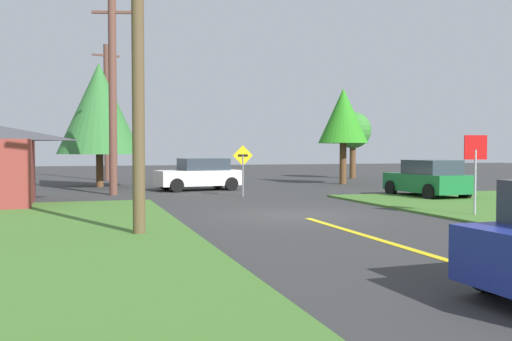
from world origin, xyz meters
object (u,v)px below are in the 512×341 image
(stop_sign, at_px, (475,160))
(car_approaching_junction, at_px, (200,174))
(car_on_crossroad, at_px, (428,179))
(oak_tree_left, at_px, (343,116))
(utility_pole_near, at_px, (138,62))
(oak_tree_right, at_px, (353,131))
(utility_pole_mid, at_px, (113,94))
(utility_pole_far, at_px, (107,111))
(pine_tree_center, at_px, (99,109))
(direction_sign, at_px, (243,165))

(stop_sign, height_order, car_approaching_junction, stop_sign)
(car_on_crossroad, distance_m, oak_tree_left, 10.41)
(stop_sign, relative_size, utility_pole_near, 0.31)
(stop_sign, bearing_deg, car_approaching_junction, -59.62)
(car_on_crossroad, distance_m, oak_tree_right, 16.73)
(car_approaching_junction, xyz_separation_m, oak_tree_right, (13.00, 8.51, 2.63))
(car_approaching_junction, relative_size, utility_pole_mid, 0.49)
(utility_pole_far, bearing_deg, utility_pole_near, -90.78)
(utility_pole_mid, relative_size, pine_tree_center, 1.31)
(utility_pole_mid, xyz_separation_m, oak_tree_left, (13.63, 4.41, -0.48))
(pine_tree_center, bearing_deg, direction_sign, -55.22)
(car_on_crossroad, relative_size, utility_pole_mid, 0.46)
(stop_sign, bearing_deg, oak_tree_right, -100.08)
(pine_tree_center, bearing_deg, utility_pole_far, 84.41)
(utility_pole_mid, height_order, oak_tree_left, utility_pole_mid)
(stop_sign, distance_m, utility_pole_mid, 15.81)
(utility_pole_mid, relative_size, oak_tree_right, 1.86)
(direction_sign, xyz_separation_m, pine_tree_center, (-5.81, 8.36, 2.92))
(stop_sign, bearing_deg, utility_pole_mid, -41.77)
(direction_sign, bearing_deg, car_approaching_junction, 103.04)
(car_on_crossroad, height_order, pine_tree_center, pine_tree_center)
(utility_pole_far, bearing_deg, car_approaching_junction, -69.26)
(utility_pole_mid, bearing_deg, car_on_crossroad, -22.99)
(stop_sign, relative_size, car_on_crossroad, 0.61)
(utility_pole_near, height_order, utility_pole_far, utility_pole_far)
(utility_pole_mid, bearing_deg, utility_pole_far, 88.85)
(stop_sign, height_order, car_on_crossroad, stop_sign)
(stop_sign, height_order, pine_tree_center, pine_tree_center)
(utility_pole_far, relative_size, oak_tree_right, 1.89)
(stop_sign, relative_size, oak_tree_right, 0.52)
(car_approaching_junction, bearing_deg, car_on_crossroad, 131.21)
(utility_pole_mid, bearing_deg, direction_sign, -24.81)
(car_on_crossroad, distance_m, utility_pole_near, 15.20)
(utility_pole_mid, distance_m, oak_tree_left, 14.34)
(utility_pole_near, bearing_deg, utility_pole_mid, 89.60)
(utility_pole_far, height_order, pine_tree_center, utility_pole_far)
(utility_pole_near, height_order, oak_tree_right, utility_pole_near)
(oak_tree_left, bearing_deg, utility_pole_mid, -162.06)
(stop_sign, distance_m, oak_tree_left, 16.87)
(car_on_crossroad, bearing_deg, utility_pole_far, 31.75)
(car_approaching_junction, relative_size, pine_tree_center, 0.65)
(car_on_crossroad, xyz_separation_m, utility_pole_near, (-12.89, -7.34, 3.29))
(utility_pole_mid, height_order, oak_tree_right, utility_pole_mid)
(utility_pole_near, bearing_deg, oak_tree_right, 53.06)
(car_on_crossroad, relative_size, oak_tree_right, 0.85)
(car_on_crossroad, relative_size, pine_tree_center, 0.60)
(stop_sign, bearing_deg, direction_sign, -55.64)
(utility_pole_near, bearing_deg, direction_sign, 61.95)
(car_on_crossroad, xyz_separation_m, oak_tree_right, (4.56, 15.88, 2.63))
(car_approaching_junction, xyz_separation_m, direction_sign, (1.02, -4.42, 0.59))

